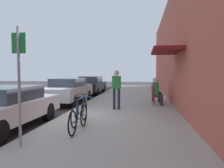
{
  "coord_description": "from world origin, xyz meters",
  "views": [
    {
      "loc": [
        3.05,
        -7.54,
        1.76
      ],
      "look_at": [
        0.84,
        7.81,
        0.87
      ],
      "focal_mm": 34.9,
      "sensor_mm": 36.0,
      "label": 1
    }
  ],
  "objects": [
    {
      "name": "building_facade",
      "position": [
        4.65,
        2.0,
        3.04
      ],
      "size": [
        1.4,
        32.0,
        6.09
      ],
      "color": "#BC5442",
      "rests_on": "ground_plane"
    },
    {
      "name": "bicycle_0",
      "position": [
        1.28,
        -1.78,
        0.48
      ],
      "size": [
        0.46,
        1.71,
        0.9
      ],
      "color": "black",
      "rests_on": "sidewalk_slab"
    },
    {
      "name": "pedestrian_standing",
      "position": [
        1.91,
        1.75,
        1.12
      ],
      "size": [
        0.36,
        0.22,
        1.7
      ],
      "color": "#232838",
      "rests_on": "sidewalk_slab"
    },
    {
      "name": "sidewalk_slab",
      "position": [
        2.25,
        2.0,
        0.06
      ],
      "size": [
        4.5,
        32.0,
        0.12
      ],
      "primitive_type": "cube",
      "color": "#9E9B93",
      "rests_on": "ground_plane"
    },
    {
      "name": "bicycle_1",
      "position": [
        1.07,
        -0.98,
        0.48
      ],
      "size": [
        0.46,
        1.71,
        0.9
      ],
      "color": "black",
      "rests_on": "sidewalk_slab"
    },
    {
      "name": "ground_plane",
      "position": [
        0.0,
        0.0,
        0.0
      ],
      "size": [
        60.0,
        60.0,
        0.0
      ],
      "primitive_type": "plane",
      "color": "#2D2D30"
    },
    {
      "name": "cafe_chair_2",
      "position": [
        3.68,
        4.85,
        0.62
      ],
      "size": [
        0.46,
        0.46,
        0.87
      ],
      "color": "maroon",
      "rests_on": "sidewalk_slab"
    },
    {
      "name": "seated_patron_2",
      "position": [
        3.74,
        4.86,
        0.82
      ],
      "size": [
        0.44,
        0.37,
        1.29
      ],
      "color": "#232838",
      "rests_on": "sidewalk_slab"
    },
    {
      "name": "cafe_chair_1",
      "position": [
        3.69,
        4.14,
        0.62
      ],
      "size": [
        0.54,
        0.54,
        0.87
      ],
      "color": "maroon",
      "rests_on": "sidewalk_slab"
    },
    {
      "name": "parked_car_1",
      "position": [
        -1.1,
        4.01,
        0.72
      ],
      "size": [
        1.8,
        4.4,
        1.38
      ],
      "color": "#B7B7BC",
      "rests_on": "ground_plane"
    },
    {
      "name": "parking_meter",
      "position": [
        0.45,
        2.17,
        0.89
      ],
      "size": [
        0.12,
        0.1,
        1.32
      ],
      "color": "slate",
      "rests_on": "sidewalk_slab"
    },
    {
      "name": "cafe_chair_0",
      "position": [
        3.68,
        3.19,
        0.62
      ],
      "size": [
        0.5,
        0.5,
        0.87
      ],
      "color": "maroon",
      "rests_on": "sidewalk_slab"
    },
    {
      "name": "parked_car_2",
      "position": [
        -1.1,
        9.34,
        0.72
      ],
      "size": [
        1.8,
        4.4,
        1.38
      ],
      "color": "black",
      "rests_on": "ground_plane"
    },
    {
      "name": "street_sign",
      "position": [
        0.4,
        -3.2,
        1.64
      ],
      "size": [
        0.32,
        0.06,
        2.6
      ],
      "color": "gray",
      "rests_on": "sidewalk_slab"
    },
    {
      "name": "seated_patron_1",
      "position": [
        3.74,
        4.15,
        0.82
      ],
      "size": [
        0.5,
        0.45,
        1.29
      ],
      "color": "#232838",
      "rests_on": "sidewalk_slab"
    },
    {
      "name": "seated_patron_0",
      "position": [
        3.74,
        3.18,
        0.82
      ],
      "size": [
        0.47,
        0.41,
        1.29
      ],
      "color": "#232838",
      "rests_on": "sidewalk_slab"
    },
    {
      "name": "parked_car_0",
      "position": [
        -1.1,
        -1.58,
        0.69
      ],
      "size": [
        1.8,
        4.4,
        1.3
      ],
      "color": "silver",
      "rests_on": "ground_plane"
    }
  ]
}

